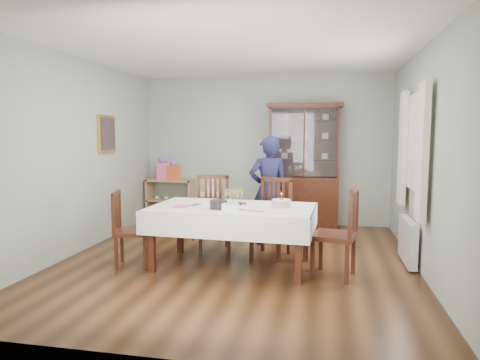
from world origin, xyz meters
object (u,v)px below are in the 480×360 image
(china_cabinet, at_px, (304,164))
(woman, at_px, (268,190))
(sideboard, at_px, (171,200))
(gift_bag_pink, at_px, (163,169))
(chair_far_left, at_px, (214,229))
(birthday_cake, at_px, (281,204))
(chair_far_right, at_px, (271,233))
(high_chair, at_px, (211,214))
(champagne_tray, at_px, (234,200))
(chair_end_left, at_px, (131,244))
(chair_end_right, at_px, (335,251))
(gift_bag_orange, at_px, (174,170))
(dining_table, at_px, (232,236))

(china_cabinet, distance_m, woman, 1.40)
(sideboard, bearing_deg, gift_bag_pink, -172.16)
(chair_far_left, xyz_separation_m, birthday_cake, (1.01, -0.64, 0.49))
(chair_far_left, xyz_separation_m, chair_far_right, (0.82, -0.10, -0.00))
(high_chair, relative_size, gift_bag_pink, 2.28)
(sideboard, height_order, birthday_cake, birthday_cake)
(sideboard, xyz_separation_m, chair_far_left, (1.34, -1.87, -0.09))
(chair_far_right, relative_size, gift_bag_pink, 2.46)
(sideboard, height_order, champagne_tray, champagne_tray)
(china_cabinet, relative_size, chair_far_left, 2.06)
(chair_far_right, bearing_deg, chair_end_left, -140.74)
(china_cabinet, xyz_separation_m, sideboard, (-2.50, 0.02, -0.72))
(sideboard, xyz_separation_m, birthday_cake, (2.35, -2.51, 0.41))
(chair_end_right, distance_m, woman, 1.74)
(sideboard, relative_size, champagne_tray, 2.72)
(sideboard, xyz_separation_m, gift_bag_orange, (0.08, -0.02, 0.57))
(high_chair, bearing_deg, chair_end_left, -113.63)
(chair_end_left, xyz_separation_m, gift_bag_orange, (-0.42, 2.71, 0.69))
(chair_end_left, bearing_deg, birthday_cake, -98.67)
(china_cabinet, height_order, birthday_cake, china_cabinet)
(dining_table, distance_m, chair_far_right, 0.70)
(gift_bag_pink, bearing_deg, chair_end_right, -40.20)
(gift_bag_orange, bearing_deg, high_chair, -47.32)
(gift_bag_pink, bearing_deg, chair_end_left, -76.73)
(chair_far_left, height_order, high_chair, chair_far_left)
(chair_far_left, relative_size, champagne_tray, 3.20)
(chair_far_left, bearing_deg, birthday_cake, -49.96)
(chair_far_left, xyz_separation_m, woman, (0.70, 0.56, 0.50))
(dining_table, xyz_separation_m, champagne_tray, (-0.01, 0.12, 0.43))
(high_chair, distance_m, gift_bag_orange, 1.62)
(woman, height_order, champagne_tray, woman)
(chair_end_right, distance_m, gift_bag_orange, 4.00)
(dining_table, xyz_separation_m, woman, (0.29, 1.22, 0.43))
(birthday_cake, xyz_separation_m, gift_bag_pink, (-2.50, 2.49, 0.18))
(high_chair, height_order, champagne_tray, high_chair)
(chair_far_right, height_order, chair_end_right, chair_end_right)
(china_cabinet, height_order, chair_end_right, china_cabinet)
(chair_far_left, xyz_separation_m, chair_end_right, (1.66, -0.81, -0.00))
(dining_table, bearing_deg, chair_far_left, 121.74)
(dining_table, distance_m, chair_end_right, 1.26)
(chair_end_right, xyz_separation_m, high_chair, (-1.90, 1.54, 0.07))
(birthday_cake, bearing_deg, china_cabinet, 86.56)
(sideboard, bearing_deg, birthday_cake, -46.88)
(chair_far_left, relative_size, woman, 0.65)
(high_chair, relative_size, gift_bag_orange, 2.60)
(chair_far_left, bearing_deg, chair_end_right, -43.55)
(gift_bag_pink, distance_m, gift_bag_orange, 0.22)
(birthday_cake, height_order, gift_bag_pink, gift_bag_pink)
(champagne_tray, xyz_separation_m, birthday_cake, (0.61, -0.10, -0.01))
(dining_table, relative_size, gift_bag_pink, 4.82)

